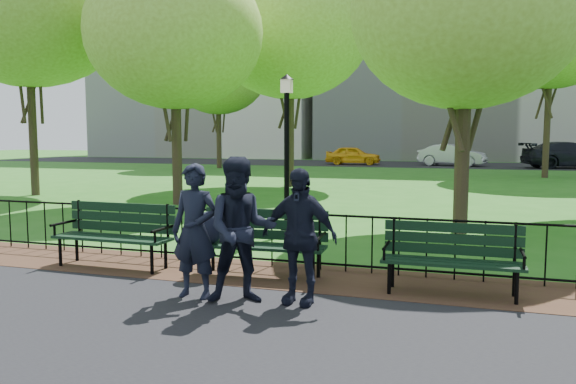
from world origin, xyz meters
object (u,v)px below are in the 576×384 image
(tree_near_e, at_px, (467,10))
(person_left, at_px, (195,231))
(person_mid, at_px, (241,230))
(taxi, at_px, (353,155))
(park_bench_left_a, at_px, (116,228))
(park_bench_right_a, at_px, (452,251))
(tree_far_w, at_px, (218,72))
(tree_far_c, at_px, (290,29))
(tree_mid_w, at_px, (27,1))
(park_bench_main, at_px, (239,232))
(person_right, at_px, (299,236))
(tree_far_e, at_px, (552,18))
(lamppost, at_px, (287,148))
(sedan_silver, at_px, (452,155))
(sedan_dark, at_px, (569,155))
(tree_near_w, at_px, (175,34))

(tree_near_e, distance_m, person_left, 7.91)
(person_mid, relative_size, taxi, 0.47)
(park_bench_left_a, bearing_deg, person_left, -29.29)
(park_bench_right_a, bearing_deg, taxi, 102.99)
(tree_far_w, bearing_deg, tree_far_c, -53.20)
(person_left, relative_size, person_mid, 0.95)
(tree_mid_w, relative_size, tree_far_w, 1.10)
(park_bench_main, bearing_deg, tree_far_w, 112.33)
(tree_far_w, relative_size, person_mid, 4.79)
(park_bench_main, bearing_deg, person_left, -98.70)
(park_bench_main, relative_size, person_right, 1.15)
(park_bench_main, xyz_separation_m, tree_far_e, (6.90, 22.77, 7.07))
(lamppost, height_order, taxi, lamppost)
(park_bench_left_a, xyz_separation_m, sedan_silver, (4.34, 32.52, 0.12))
(person_left, distance_m, sedan_silver, 33.78)
(tree_near_e, relative_size, sedan_dark, 1.17)
(lamppost, height_order, tree_near_e, tree_near_e)
(tree_near_w, distance_m, tree_mid_w, 6.33)
(park_bench_main, relative_size, tree_far_w, 0.22)
(tree_far_e, xyz_separation_m, tree_far_w, (-18.86, 2.58, -1.67))
(lamppost, height_order, sedan_dark, lamppost)
(person_left, relative_size, sedan_dark, 0.30)
(taxi, height_order, sedan_dark, sedan_dark)
(tree_near_e, bearing_deg, person_left, -117.52)
(sedan_dark, bearing_deg, tree_near_w, 131.13)
(park_bench_right_a, height_order, person_right, person_right)
(person_right, height_order, sedan_silver, person_right)
(person_left, bearing_deg, person_right, 7.50)
(lamppost, xyz_separation_m, person_left, (0.31, -4.81, -0.95))
(lamppost, xyz_separation_m, tree_mid_w, (-10.86, 4.81, 4.84))
(taxi, bearing_deg, park_bench_left_a, -178.08)
(park_bench_main, bearing_deg, tree_far_e, 70.20)
(tree_far_e, bearing_deg, tree_far_w, 172.22)
(person_right, bearing_deg, tree_near_w, 133.50)
(lamppost, relative_size, person_right, 1.98)
(park_bench_right_a, distance_m, taxi, 32.91)
(tree_far_e, relative_size, sedan_dark, 1.93)
(person_left, bearing_deg, taxi, 98.46)
(person_right, bearing_deg, person_left, -166.53)
(park_bench_main, bearing_deg, lamppost, 93.81)
(park_bench_left_a, relative_size, taxi, 0.50)
(lamppost, distance_m, tree_near_e, 4.72)
(taxi, bearing_deg, tree_mid_w, 161.64)
(park_bench_left_a, relative_size, tree_far_e, 0.18)
(park_bench_left_a, xyz_separation_m, person_mid, (2.65, -1.20, 0.29))
(taxi, relative_size, sedan_dark, 0.67)
(tree_near_w, relative_size, person_mid, 4.02)
(sedan_dark, bearing_deg, park_bench_left_a, 142.28)
(tree_near_e, bearing_deg, tree_far_e, 77.90)
(park_bench_main, bearing_deg, tree_far_c, 101.65)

